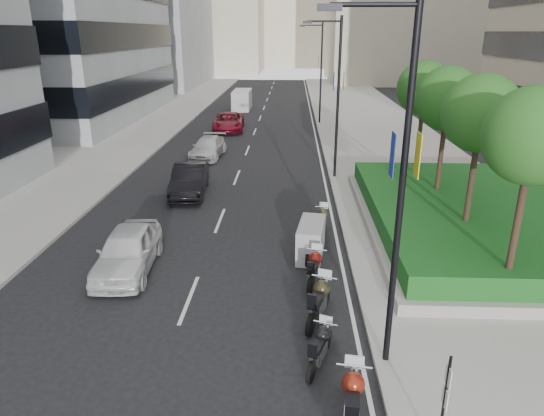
# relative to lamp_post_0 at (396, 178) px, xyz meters

# --- Properties ---
(ground) EXTENTS (160.00, 160.00, 0.00)m
(ground) POSITION_rel_lamp_post_0_xyz_m (-4.14, -1.00, -5.07)
(ground) COLOR black
(ground) RESTS_ON ground
(sidewalk_right) EXTENTS (10.00, 100.00, 0.15)m
(sidewalk_right) POSITION_rel_lamp_post_0_xyz_m (4.86, 29.00, -4.99)
(sidewalk_right) COLOR #9E9B93
(sidewalk_right) RESTS_ON ground
(sidewalk_left) EXTENTS (8.00, 100.00, 0.15)m
(sidewalk_left) POSITION_rel_lamp_post_0_xyz_m (-16.14, 29.00, -4.99)
(sidewalk_left) COLOR #9E9B93
(sidewalk_left) RESTS_ON ground
(lane_edge) EXTENTS (0.12, 100.00, 0.01)m
(lane_edge) POSITION_rel_lamp_post_0_xyz_m (-0.44, 29.00, -5.06)
(lane_edge) COLOR silver
(lane_edge) RESTS_ON ground
(lane_centre) EXTENTS (0.12, 100.00, 0.01)m
(lane_centre) POSITION_rel_lamp_post_0_xyz_m (-5.64, 29.00, -5.06)
(lane_centre) COLOR silver
(lane_centre) RESTS_ON ground
(planter) EXTENTS (10.00, 14.00, 0.40)m
(planter) POSITION_rel_lamp_post_0_xyz_m (5.86, 9.00, -4.72)
(planter) COLOR gray
(planter) RESTS_ON sidewalk_right
(hedge) EXTENTS (9.40, 13.40, 0.80)m
(hedge) POSITION_rel_lamp_post_0_xyz_m (5.86, 9.00, -4.12)
(hedge) COLOR #124116
(hedge) RESTS_ON planter
(tree_0) EXTENTS (2.80, 2.80, 6.30)m
(tree_0) POSITION_rel_lamp_post_0_xyz_m (4.36, 3.00, 0.36)
(tree_0) COLOR #332319
(tree_0) RESTS_ON planter
(tree_1) EXTENTS (2.80, 2.80, 6.30)m
(tree_1) POSITION_rel_lamp_post_0_xyz_m (4.36, 7.00, 0.36)
(tree_1) COLOR #332319
(tree_1) RESTS_ON planter
(tree_2) EXTENTS (2.80, 2.80, 6.30)m
(tree_2) POSITION_rel_lamp_post_0_xyz_m (4.36, 11.00, 0.36)
(tree_2) COLOR #332319
(tree_2) RESTS_ON planter
(tree_3) EXTENTS (2.80, 2.80, 6.30)m
(tree_3) POSITION_rel_lamp_post_0_xyz_m (4.36, 15.00, 0.36)
(tree_3) COLOR #332319
(tree_3) RESTS_ON planter
(lamp_post_0) EXTENTS (2.34, 0.45, 9.00)m
(lamp_post_0) POSITION_rel_lamp_post_0_xyz_m (0.00, 0.00, 0.00)
(lamp_post_0) COLOR black
(lamp_post_0) RESTS_ON ground
(lamp_post_1) EXTENTS (2.34, 0.45, 9.00)m
(lamp_post_1) POSITION_rel_lamp_post_0_xyz_m (0.00, 17.00, 0.00)
(lamp_post_1) COLOR black
(lamp_post_1) RESTS_ON ground
(lamp_post_2) EXTENTS (2.34, 0.45, 9.00)m
(lamp_post_2) POSITION_rel_lamp_post_0_xyz_m (0.00, 35.00, 0.00)
(lamp_post_2) COLOR black
(lamp_post_2) RESTS_ON ground
(parking_sign) EXTENTS (0.06, 0.32, 2.50)m
(parking_sign) POSITION_rel_lamp_post_0_xyz_m (0.66, -3.00, -3.61)
(parking_sign) COLOR black
(parking_sign) RESTS_ON ground
(motorcycle_1) EXTENTS (0.80, 2.39, 1.19)m
(motorcycle_1) POSITION_rel_lamp_post_0_xyz_m (-0.98, -2.18, -4.43)
(motorcycle_1) COLOR black
(motorcycle_1) RESTS_ON ground
(motorcycle_2) EXTENTS (0.86, 1.89, 0.98)m
(motorcycle_2) POSITION_rel_lamp_post_0_xyz_m (-1.57, -0.08, -4.54)
(motorcycle_2) COLOR black
(motorcycle_2) RESTS_ON ground
(motorcycle_3) EXTENTS (1.00, 2.28, 1.17)m
(motorcycle_3) POSITION_rel_lamp_post_0_xyz_m (-1.49, 2.03, -4.44)
(motorcycle_3) COLOR black
(motorcycle_3) RESTS_ON ground
(motorcycle_4) EXTENTS (0.73, 2.13, 1.07)m
(motorcycle_4) POSITION_rel_lamp_post_0_xyz_m (-1.55, 4.25, -4.49)
(motorcycle_4) COLOR black
(motorcycle_4) RESTS_ON ground
(motorcycle_5) EXTENTS (1.21, 2.37, 1.37)m
(motorcycle_5) POSITION_rel_lamp_post_0_xyz_m (-1.59, 6.39, -4.38)
(motorcycle_5) COLOR black
(motorcycle_5) RESTS_ON ground
(motorcycle_6) EXTENTS (0.71, 2.14, 1.07)m
(motorcycle_6) POSITION_rel_lamp_post_0_xyz_m (-1.03, 8.62, -4.49)
(motorcycle_6) COLOR black
(motorcycle_6) RESTS_ON ground
(car_a) EXTENTS (2.14, 4.72, 1.57)m
(car_a) POSITION_rel_lamp_post_0_xyz_m (-8.22, 4.95, -4.28)
(car_a) COLOR silver
(car_a) RESTS_ON ground
(car_b) EXTENTS (2.01, 4.86, 1.57)m
(car_b) POSITION_rel_lamp_post_0_xyz_m (-7.78, 13.74, -4.28)
(car_b) COLOR black
(car_b) RESTS_ON ground
(car_c) EXTENTS (2.22, 4.79, 1.36)m
(car_c) POSITION_rel_lamp_post_0_xyz_m (-8.14, 21.84, -4.39)
(car_c) COLOR #BCBCBF
(car_c) RESTS_ON ground
(car_d) EXTENTS (2.84, 5.62, 1.52)m
(car_d) POSITION_rel_lamp_post_0_xyz_m (-7.95, 31.49, -4.30)
(car_d) COLOR maroon
(car_d) RESTS_ON ground
(delivery_van) EXTENTS (1.90, 4.94, 2.07)m
(delivery_van) POSITION_rel_lamp_post_0_xyz_m (-8.03, 43.65, -4.10)
(delivery_van) COLOR #B8B7B9
(delivery_van) RESTS_ON ground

